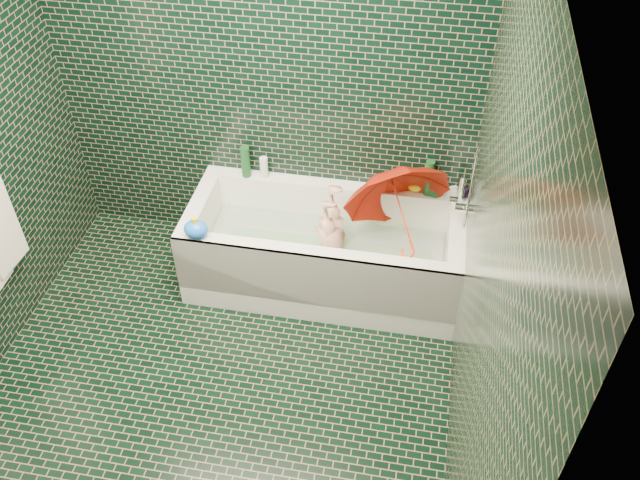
% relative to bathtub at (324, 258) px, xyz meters
% --- Properties ---
extents(floor, '(2.80, 2.80, 0.00)m').
position_rel_bathtub_xyz_m(floor, '(-0.45, -1.01, -0.21)').
color(floor, black).
rests_on(floor, ground).
extents(wall_back, '(2.80, 0.00, 2.80)m').
position_rel_bathtub_xyz_m(wall_back, '(-0.45, 0.39, 1.04)').
color(wall_back, black).
rests_on(wall_back, floor).
extents(wall_right, '(0.00, 2.80, 2.80)m').
position_rel_bathtub_xyz_m(wall_right, '(0.85, -1.01, 1.04)').
color(wall_right, black).
rests_on(wall_right, floor).
extents(bathtub, '(1.70, 0.75, 0.55)m').
position_rel_bathtub_xyz_m(bathtub, '(0.00, 0.00, 0.00)').
color(bathtub, white).
rests_on(bathtub, floor).
extents(bath_mat, '(1.35, 0.47, 0.01)m').
position_rel_bathtub_xyz_m(bath_mat, '(0.00, 0.02, -0.06)').
color(bath_mat, '#4FBF26').
rests_on(bath_mat, bathtub).
extents(water, '(1.48, 0.53, 0.00)m').
position_rel_bathtub_xyz_m(water, '(0.00, 0.02, 0.09)').
color(water, silver).
rests_on(water, bathtub).
extents(faucet, '(0.18, 0.19, 0.55)m').
position_rel_bathtub_xyz_m(faucet, '(0.81, 0.01, 0.56)').
color(faucet, silver).
rests_on(faucet, wall_right).
extents(child, '(0.86, 0.41, 0.23)m').
position_rel_bathtub_xyz_m(child, '(0.06, -0.00, 0.10)').
color(child, tan).
rests_on(child, bathtub).
extents(umbrella, '(0.92, 0.98, 0.97)m').
position_rel_bathtub_xyz_m(umbrella, '(0.46, 0.06, 0.39)').
color(umbrella, red).
rests_on(umbrella, bathtub).
extents(soap_bottle_a, '(0.12, 0.12, 0.28)m').
position_rel_bathtub_xyz_m(soap_bottle_a, '(0.76, 0.34, 0.34)').
color(soap_bottle_a, white).
rests_on(soap_bottle_a, bathtub).
extents(soap_bottle_b, '(0.09, 0.10, 0.19)m').
position_rel_bathtub_xyz_m(soap_bottle_b, '(0.80, 0.35, 0.34)').
color(soap_bottle_b, '#3E1C6C').
rests_on(soap_bottle_b, bathtub).
extents(soap_bottle_c, '(0.17, 0.17, 0.18)m').
position_rel_bathtub_xyz_m(soap_bottle_c, '(0.62, 0.32, 0.34)').
color(soap_bottle_c, '#14461E').
rests_on(soap_bottle_c, bathtub).
extents(bottle_right_tall, '(0.07, 0.07, 0.24)m').
position_rel_bathtub_xyz_m(bottle_right_tall, '(0.59, 0.35, 0.46)').
color(bottle_right_tall, '#14461E').
rests_on(bottle_right_tall, bathtub).
extents(bottle_right_pump, '(0.06, 0.06, 0.19)m').
position_rel_bathtub_xyz_m(bottle_right_pump, '(0.80, 0.31, 0.43)').
color(bottle_right_pump, silver).
rests_on(bottle_right_pump, bathtub).
extents(bottle_left_tall, '(0.06, 0.06, 0.22)m').
position_rel_bathtub_xyz_m(bottle_left_tall, '(-0.57, 0.33, 0.45)').
color(bottle_left_tall, '#14461E').
rests_on(bottle_left_tall, bathtub).
extents(bottle_left_short, '(0.06, 0.06, 0.15)m').
position_rel_bathtub_xyz_m(bottle_left_short, '(-0.45, 0.33, 0.41)').
color(bottle_left_short, white).
rests_on(bottle_left_short, bathtub).
extents(rubber_duck, '(0.12, 0.09, 0.10)m').
position_rel_bathtub_xyz_m(rubber_duck, '(0.52, 0.36, 0.38)').
color(rubber_duck, yellow).
rests_on(rubber_duck, bathtub).
extents(bath_toy, '(0.17, 0.15, 0.14)m').
position_rel_bathtub_xyz_m(bath_toy, '(-0.70, -0.31, 0.40)').
color(bath_toy, blue).
rests_on(bath_toy, bathtub).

